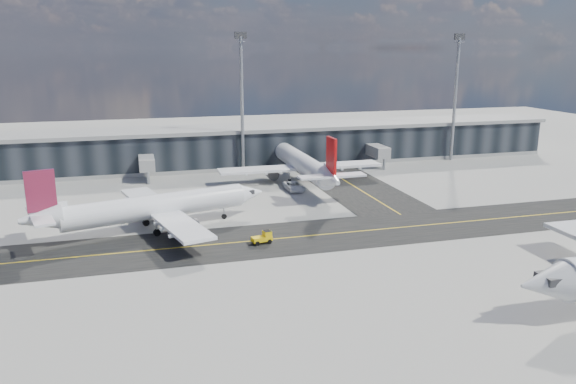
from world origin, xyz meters
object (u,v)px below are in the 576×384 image
service_van (294,186)px  baggage_tug (263,237)px  airliner_af (152,207)px  airliner_redtail (303,164)px

service_van → baggage_tug: bearing=-116.8°
airliner_af → airliner_redtail: size_ratio=0.92×
baggage_tug → service_van: 29.34m
airliner_af → baggage_tug: size_ratio=12.07×
baggage_tug → airliner_redtail: bearing=143.2°
airliner_redtail → baggage_tug: 35.64m
airliner_redtail → airliner_af: bearing=-143.2°
airliner_redtail → service_van: (-3.45, -5.20, -2.92)m
airliner_af → service_van: bearing=108.4°
airliner_redtail → baggage_tug: (-15.43, -31.99, -2.92)m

